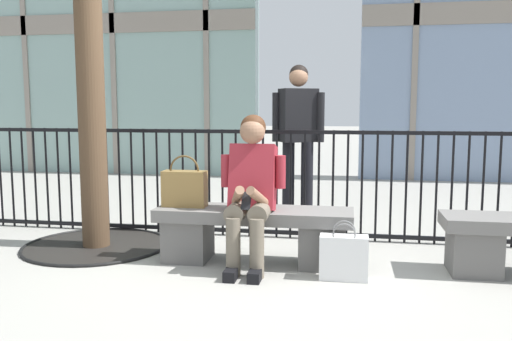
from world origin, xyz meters
TOP-DOWN VIEW (x-y plane):
  - ground_plane at (0.00, 0.00)m, footprint 60.00×60.00m
  - stone_bench at (0.00, 0.00)m, footprint 1.60×0.44m
  - seated_person_with_phone at (0.00, -0.13)m, footprint 0.52×0.66m
  - handbag_on_bench at (-0.58, -0.01)m, footprint 0.36×0.14m
  - shopping_bag at (0.73, -0.30)m, footprint 0.35×0.15m
  - bystander_at_railing at (0.21, 1.46)m, footprint 0.55×0.38m
  - plaza_railing at (-0.00, 0.87)m, footprint 8.81×0.04m

SIDE VIEW (x-z plane):
  - ground_plane at x=0.00m, z-range 0.00..0.00m
  - shopping_bag at x=0.73m, z-range -0.05..0.39m
  - stone_bench at x=0.00m, z-range 0.05..0.50m
  - plaza_railing at x=0.00m, z-range 0.01..1.06m
  - handbag_on_bench at x=-0.58m, z-range 0.39..0.82m
  - seated_person_with_phone at x=0.00m, z-range 0.04..1.26m
  - bystander_at_railing at x=0.21m, z-range 0.15..1.86m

